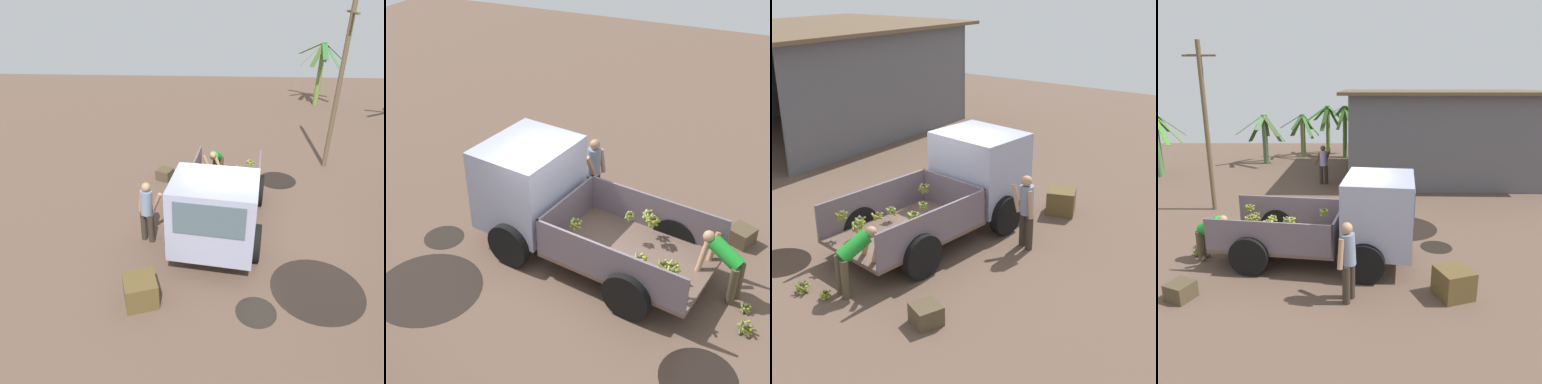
# 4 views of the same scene
# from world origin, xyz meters

# --- Properties ---
(ground) EXTENTS (36.00, 36.00, 0.00)m
(ground) POSITION_xyz_m (0.00, 0.00, 0.00)
(ground) COLOR brown
(mud_patch_0) EXTENTS (0.83, 0.83, 0.01)m
(mud_patch_0) POSITION_xyz_m (2.65, 0.22, 0.00)
(mud_patch_0) COLOR black
(mud_patch_0) RESTS_ON ground
(mud_patch_1) EXTENTS (1.99, 1.99, 0.01)m
(mud_patch_1) POSITION_xyz_m (1.96, 1.59, 0.00)
(mud_patch_1) COLOR black
(mud_patch_1) RESTS_ON ground
(mud_patch_2) EXTENTS (1.23, 1.23, 0.01)m
(mud_patch_2) POSITION_xyz_m (-3.05, 1.46, 0.00)
(mud_patch_2) COLOR black
(mud_patch_2) RESTS_ON ground
(cargo_truck) EXTENTS (4.79, 2.63, 2.12)m
(cargo_truck) POSITION_xyz_m (0.63, -0.61, 1.11)
(cargo_truck) COLOR brown
(cargo_truck) RESTS_ON ground
(warehouse_shed) EXTENTS (9.51, 7.56, 3.83)m
(warehouse_shed) POSITION_xyz_m (5.19, 8.50, 2.77)
(warehouse_shed) COLOR #58585E
(warehouse_shed) RESTS_ON ground
(utility_pole) EXTENTS (1.03, 0.15, 5.40)m
(utility_pole) POSITION_xyz_m (-4.24, 3.28, 2.79)
(utility_pole) COLOR brown
(utility_pole) RESTS_ON ground
(banana_palm_0) EXTENTS (2.81, 2.37, 2.93)m
(banana_palm_0) POSITION_xyz_m (0.07, 12.83, 1.65)
(banana_palm_0) COLOR #466635
(banana_palm_0) RESTS_ON ground
(banana_palm_1) EXTENTS (2.34, 2.01, 2.88)m
(banana_palm_1) POSITION_xyz_m (-1.02, 13.78, 1.62)
(banana_palm_1) COLOR olive
(banana_palm_1) RESTS_ON ground
(banana_palm_2) EXTENTS (2.48, 2.58, 2.58)m
(banana_palm_2) POSITION_xyz_m (-4.15, 10.91, 1.44)
(banana_palm_2) COLOR #415A38
(banana_palm_2) RESTS_ON ground
(banana_palm_4) EXTENTS (2.25, 2.09, 2.46)m
(banana_palm_4) POSITION_xyz_m (-2.41, 12.77, 1.32)
(banana_palm_4) COLOR olive
(banana_palm_4) RESTS_ON ground
(person_foreground_visitor) EXTENTS (0.43, 0.67, 1.63)m
(person_foreground_visitor) POSITION_xyz_m (0.36, -2.29, 0.91)
(person_foreground_visitor) COLOR #342B22
(person_foreground_visitor) RESTS_ON ground
(person_worker_loading) EXTENTS (0.86, 0.72, 1.20)m
(person_worker_loading) POSITION_xyz_m (-2.92, -0.58, 0.73)
(person_worker_loading) COLOR #4C402C
(person_worker_loading) RESTS_ON ground
(person_bystander_near_shed) EXTENTS (0.69, 0.48, 1.64)m
(person_bystander_near_shed) POSITION_xyz_m (-0.77, 6.69, 0.91)
(person_bystander_near_shed) COLOR #392A24
(person_bystander_near_shed) RESTS_ON ground
(banana_bunch_on_ground_0) EXTENTS (0.21, 0.20, 0.18)m
(banana_bunch_on_ground_0) POSITION_xyz_m (-3.42, -0.30, 0.09)
(banana_bunch_on_ground_0) COLOR #403929
(banana_bunch_on_ground_0) RESTS_ON ground
(banana_bunch_on_ground_1) EXTENTS (0.29, 0.29, 0.22)m
(banana_bunch_on_ground_1) POSITION_xyz_m (-3.50, 0.21, 0.12)
(banana_bunch_on_ground_1) COLOR brown
(banana_bunch_on_ground_1) RESTS_ON ground
(wooden_crate_0) EXTENTS (0.61, 0.61, 0.35)m
(wooden_crate_0) POSITION_xyz_m (-2.95, -2.25, 0.17)
(wooden_crate_0) COLOR #4C3F2A
(wooden_crate_0) RESTS_ON ground
(wooden_crate_1) EXTENTS (0.82, 0.82, 0.59)m
(wooden_crate_1) POSITION_xyz_m (2.48, -2.13, 0.30)
(wooden_crate_1) COLOR brown
(wooden_crate_1) RESTS_ON ground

